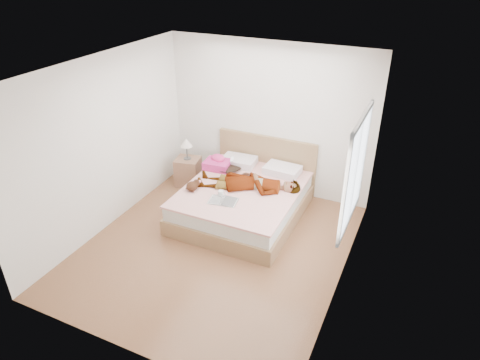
{
  "coord_description": "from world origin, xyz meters",
  "views": [
    {
      "loc": [
        2.42,
        -4.38,
        3.87
      ],
      "look_at": [
        0.0,
        0.85,
        0.7
      ],
      "focal_mm": 32.0,
      "sensor_mm": 36.0,
      "label": 1
    }
  ],
  "objects_px": {
    "towel": "(218,163)",
    "magazine": "(223,201)",
    "plush_toy": "(193,185)",
    "woman": "(250,180)",
    "bed": "(245,198)",
    "coffee_mug": "(221,194)",
    "nightstand": "(188,169)",
    "phone": "(232,159)"
  },
  "relations": [
    {
      "from": "phone",
      "to": "coffee_mug",
      "type": "bearing_deg",
      "value": -89.92
    },
    {
      "from": "plush_toy",
      "to": "towel",
      "type": "bearing_deg",
      "value": 89.91
    },
    {
      "from": "bed",
      "to": "plush_toy",
      "type": "bearing_deg",
      "value": -145.29
    },
    {
      "from": "towel",
      "to": "magazine",
      "type": "height_order",
      "value": "towel"
    },
    {
      "from": "bed",
      "to": "plush_toy",
      "type": "xyz_separation_m",
      "value": [
        -0.68,
        -0.47,
        0.31
      ]
    },
    {
      "from": "bed",
      "to": "coffee_mug",
      "type": "height_order",
      "value": "bed"
    },
    {
      "from": "magazine",
      "to": "plush_toy",
      "type": "distance_m",
      "value": 0.6
    },
    {
      "from": "woman",
      "to": "bed",
      "type": "relative_size",
      "value": 0.78
    },
    {
      "from": "coffee_mug",
      "to": "nightstand",
      "type": "distance_m",
      "value": 1.47
    },
    {
      "from": "bed",
      "to": "magazine",
      "type": "distance_m",
      "value": 0.64
    },
    {
      "from": "towel",
      "to": "nightstand",
      "type": "bearing_deg",
      "value": 173.43
    },
    {
      "from": "bed",
      "to": "nightstand",
      "type": "height_order",
      "value": "bed"
    },
    {
      "from": "bed",
      "to": "towel",
      "type": "xyz_separation_m",
      "value": [
        -0.68,
        0.36,
        0.33
      ]
    },
    {
      "from": "towel",
      "to": "nightstand",
      "type": "relative_size",
      "value": 0.51
    },
    {
      "from": "towel",
      "to": "phone",
      "type": "bearing_deg",
      "value": 8.45
    },
    {
      "from": "plush_toy",
      "to": "nightstand",
      "type": "relative_size",
      "value": 0.31
    },
    {
      "from": "phone",
      "to": "woman",
      "type": "bearing_deg",
      "value": -53.53
    },
    {
      "from": "coffee_mug",
      "to": "magazine",
      "type": "bearing_deg",
      "value": -52.21
    },
    {
      "from": "woman",
      "to": "coffee_mug",
      "type": "height_order",
      "value": "woman"
    },
    {
      "from": "bed",
      "to": "nightstand",
      "type": "xyz_separation_m",
      "value": [
        -1.33,
        0.44,
        0.03
      ]
    },
    {
      "from": "coffee_mug",
      "to": "nightstand",
      "type": "height_order",
      "value": "nightstand"
    },
    {
      "from": "magazine",
      "to": "towel",
      "type": "bearing_deg",
      "value": 121.61
    },
    {
      "from": "towel",
      "to": "plush_toy",
      "type": "xyz_separation_m",
      "value": [
        -0.0,
        -0.83,
        -0.01
      ]
    },
    {
      "from": "coffee_mug",
      "to": "plush_toy",
      "type": "xyz_separation_m",
      "value": [
        -0.49,
        -0.01,
        0.03
      ]
    },
    {
      "from": "phone",
      "to": "coffee_mug",
      "type": "distance_m",
      "value": 0.91
    },
    {
      "from": "woman",
      "to": "nightstand",
      "type": "height_order",
      "value": "nightstand"
    },
    {
      "from": "phone",
      "to": "nightstand",
      "type": "distance_m",
      "value": 1.0
    },
    {
      "from": "coffee_mug",
      "to": "plush_toy",
      "type": "distance_m",
      "value": 0.49
    },
    {
      "from": "towel",
      "to": "plush_toy",
      "type": "relative_size",
      "value": 1.65
    },
    {
      "from": "towel",
      "to": "nightstand",
      "type": "xyz_separation_m",
      "value": [
        -0.65,
        0.07,
        -0.3
      ]
    },
    {
      "from": "plush_toy",
      "to": "bed",
      "type": "bearing_deg",
      "value": 34.71
    },
    {
      "from": "woman",
      "to": "bed",
      "type": "height_order",
      "value": "bed"
    },
    {
      "from": "towel",
      "to": "plush_toy",
      "type": "height_order",
      "value": "towel"
    },
    {
      "from": "bed",
      "to": "towel",
      "type": "bearing_deg",
      "value": 151.88
    },
    {
      "from": "bed",
      "to": "plush_toy",
      "type": "height_order",
      "value": "bed"
    },
    {
      "from": "woman",
      "to": "bed",
      "type": "distance_m",
      "value": 0.36
    },
    {
      "from": "woman",
      "to": "bed",
      "type": "xyz_separation_m",
      "value": [
        -0.08,
        -0.0,
        -0.35
      ]
    },
    {
      "from": "phone",
      "to": "coffee_mug",
      "type": "relative_size",
      "value": 0.81
    },
    {
      "from": "towel",
      "to": "coffee_mug",
      "type": "bearing_deg",
      "value": -59.37
    },
    {
      "from": "towel",
      "to": "nightstand",
      "type": "distance_m",
      "value": 0.72
    },
    {
      "from": "bed",
      "to": "towel",
      "type": "relative_size",
      "value": 4.5
    },
    {
      "from": "woman",
      "to": "magazine",
      "type": "bearing_deg",
      "value": -31.83
    }
  ]
}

